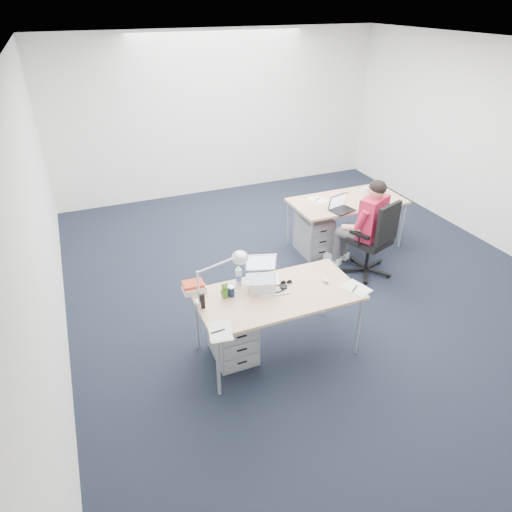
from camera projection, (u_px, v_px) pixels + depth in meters
The scene contains 24 objects.
floor at pixel (309, 280), 6.01m from camera, with size 7.00×7.00×0.00m, color black.
room at pixel (318, 153), 5.15m from camera, with size 6.02×7.02×2.80m.
desk_near at pixel (278, 297), 4.49m from camera, with size 1.60×0.80×0.73m.
desk_far at pixel (347, 203), 6.50m from camera, with size 1.60×0.80×0.73m.
office_chair at pixel (370, 253), 6.02m from camera, with size 0.86×0.86×1.06m.
seated_person at pixel (362, 226), 5.96m from camera, with size 0.63×0.79×1.29m.
drawer_pedestal_near at pixel (233, 334), 4.63m from camera, with size 0.40×0.50×0.55m, color gray.
drawer_pedestal_far at pixel (314, 234), 6.55m from camera, with size 0.40×0.50×0.55m, color gray.
silver_laptop at pixel (262, 275), 4.44m from camera, with size 0.31×0.25×0.33m, color silver, non-canonical shape.
wireless_keyboard at pixel (274, 292), 4.48m from camera, with size 0.30×0.12×0.02m, color white.
computer_mouse at pixel (325, 280), 4.65m from camera, with size 0.06×0.10×0.03m, color white.
headphones at pixel (276, 288), 4.52m from camera, with size 0.24×0.18×0.04m, color black, non-canonical shape.
can_koozie at pixel (231, 291), 4.41m from camera, with size 0.07×0.07×0.11m, color #152044.
water_bottle at pixel (239, 276), 4.56m from camera, with size 0.06×0.06×0.20m, color silver.
bear_figurine at pixel (225, 290), 4.37m from camera, with size 0.08×0.06×0.16m, color #30651B, non-canonical shape.
book_stack at pixel (194, 287), 4.48m from camera, with size 0.22×0.16×0.10m, color silver.
cordless_phone at pixel (203, 301), 4.22m from camera, with size 0.04×0.03×0.16m, color black.
papers_left at pixel (220, 332), 3.96m from camera, with size 0.19×0.28×0.01m, color #FFF393.
papers_right at pixel (356, 289), 4.53m from camera, with size 0.19×0.27×0.01m, color #FFF393.
sunglasses at pixel (286, 282), 4.61m from camera, with size 0.12×0.05×0.03m, color black, non-canonical shape.
desk_lamp at pixel (215, 280), 4.20m from camera, with size 0.47×0.17×0.53m, color silver, non-canonical shape.
dark_laptop at pixel (343, 203), 6.10m from camera, with size 0.31×0.30×0.22m, color black, non-canonical shape.
far_cup at pixel (364, 191), 6.63m from camera, with size 0.07×0.07×0.10m, color white.
far_papers at pixel (318, 200), 6.47m from camera, with size 0.19×0.27×0.01m, color white.
Camera 1 is at (-2.57, -4.40, 3.29)m, focal length 32.00 mm.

